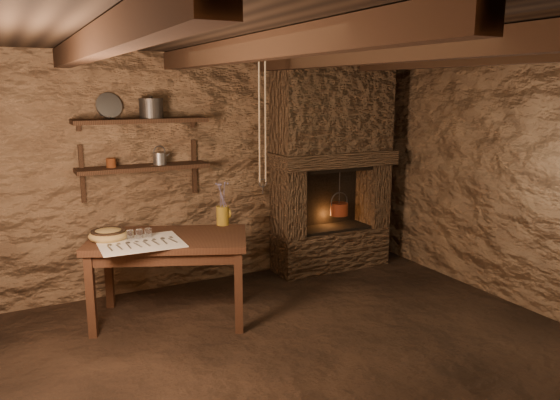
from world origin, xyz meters
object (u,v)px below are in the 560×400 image
work_table (170,275)px  stoneware_jug (223,206)px  iron_stockpot (151,109)px  red_pot (339,208)px  wooden_bowl (108,235)px

work_table → stoneware_jug: stoneware_jug is taller
iron_stockpot → red_pot: size_ratio=0.42×
work_table → red_pot: 2.24m
wooden_bowl → red_pot: 2.67m
stoneware_jug → wooden_bowl: bearing=172.0°
stoneware_jug → iron_stockpot: 1.15m
iron_stockpot → red_pot: 2.38m
work_table → iron_stockpot: bearing=106.8°
work_table → stoneware_jug: (0.58, 0.17, 0.54)m
work_table → wooden_bowl: bearing=-171.9°
work_table → red_pot: (2.15, 0.56, 0.29)m
stoneware_jug → red_pot: (1.57, 0.38, -0.25)m
work_table → iron_stockpot: iron_stockpot is taller
work_table → red_pot: bearing=37.2°
work_table → wooden_bowl: wooden_bowl is taller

